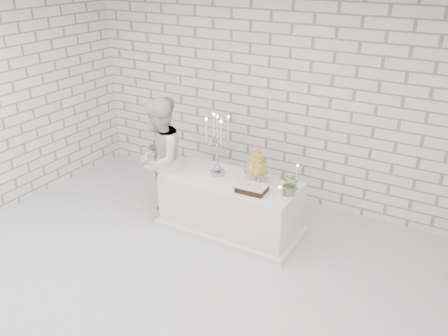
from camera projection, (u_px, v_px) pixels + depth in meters
ground at (172, 275)px, 5.52m from camera, size 6.00×5.00×0.01m
ceiling at (156, 7)px, 4.27m from camera, size 6.00×5.00×0.01m
wall_back at (268, 99)px, 6.86m from camera, size 6.00×0.01×3.00m
cake_table at (231, 205)px, 6.30m from camera, size 1.80×0.80×0.75m
groom at (163, 154)px, 6.72m from camera, size 0.64×0.72×1.66m
bride at (159, 160)px, 6.43m from camera, size 0.88×1.00×1.73m
candelabra at (217, 145)px, 6.11m from camera, size 0.36×0.36×0.83m
croquembouche at (256, 164)px, 5.99m from camera, size 0.35×0.35×0.50m
chocolate_cake at (252, 189)px, 5.82m from camera, size 0.38×0.28×0.08m
pillar_candle at (280, 192)px, 5.68m from camera, size 0.08×0.08×0.12m
extra_taper at (297, 178)px, 5.81m from camera, size 0.06×0.06×0.32m
flowers at (291, 184)px, 5.68m from camera, size 0.31×0.28×0.29m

